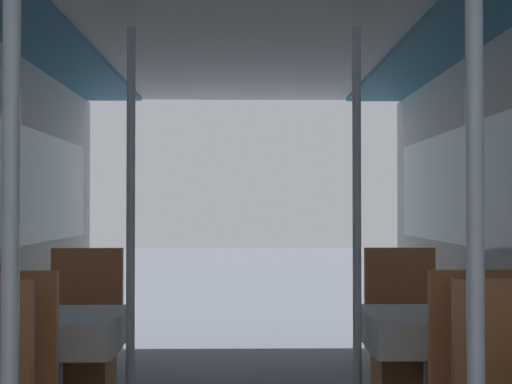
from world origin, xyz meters
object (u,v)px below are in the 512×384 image
dining_table_left_1 (54,336)px  support_pole_right_1 (358,245)px  support_pole_left_1 (131,245)px  chair_right_far_1 (407,373)px  support_pole_right_0 (477,286)px  dining_table_right_1 (433,335)px  support_pole_left_0 (11,287)px  chair_left_far_1 (81,374)px

dining_table_left_1 → support_pole_right_1: support_pole_right_1 is taller
support_pole_left_1 → chair_right_far_1: size_ratio=2.11×
support_pole_right_0 → dining_table_right_1: (0.37, 1.77, -0.44)m
support_pole_left_0 → dining_table_left_1: bearing=101.7°
chair_left_far_1 → support_pole_right_1: 1.74m
support_pole_right_1 → support_pole_right_0: bearing=-90.0°
support_pole_left_1 → chair_right_far_1: (1.46, 0.56, -0.75)m
support_pole_right_0 → chair_right_far_1: size_ratio=2.11×
dining_table_left_1 → chair_right_far_1: (1.83, 0.56, -0.32)m
dining_table_left_1 → dining_table_right_1: (1.83, 0.00, 0.00)m
chair_left_far_1 → support_pole_right_0: size_ratio=0.47×
chair_left_far_1 → dining_table_left_1: bearing=90.0°
support_pole_left_0 → dining_table_right_1: 2.33m
chair_left_far_1 → support_pole_left_1: 1.01m
support_pole_left_0 → support_pole_right_0: same height
dining_table_left_1 → chair_left_far_1: chair_left_far_1 is taller
support_pole_left_0 → dining_table_left_1: support_pole_left_0 is taller
chair_right_far_1 → support_pole_left_0: bearing=57.9°
chair_right_far_1 → support_pole_right_1: bearing=57.0°
support_pole_left_1 → dining_table_right_1: support_pole_left_1 is taller
dining_table_right_1 → support_pole_right_1: bearing=180.0°
support_pole_left_0 → support_pole_right_1: size_ratio=1.00×
support_pole_left_1 → support_pole_right_0: same height
dining_table_right_1 → support_pole_left_0: bearing=-129.6°
support_pole_left_1 → chair_right_far_1: 1.74m
chair_left_far_1 → support_pole_left_1: size_ratio=0.47×
support_pole_left_0 → dining_table_left_1: size_ratio=2.91×
dining_table_left_1 → chair_left_far_1: size_ratio=0.73×
chair_left_far_1 → dining_table_right_1: size_ratio=1.38×
chair_left_far_1 → support_pole_right_0: (1.46, -2.33, 0.75)m
dining_table_left_1 → chair_right_far_1: 1.94m
chair_right_far_1 → support_pole_right_0: bearing=81.1°
support_pole_left_0 → chair_right_far_1: size_ratio=2.11×
support_pole_left_0 → support_pole_right_0: bearing=0.0°
chair_right_far_1 → support_pole_right_1: support_pole_right_1 is taller
support_pole_right_1 → dining_table_right_1: bearing=0.0°
dining_table_right_1 → support_pole_right_1: support_pole_right_1 is taller
support_pole_right_1 → chair_right_far_1: bearing=57.0°
dining_table_right_1 → support_pole_left_1: bearing=180.0°
support_pole_left_0 → dining_table_left_1: (-0.37, 1.77, -0.44)m
chair_left_far_1 → support_pole_right_0: support_pole_right_0 is taller
chair_left_far_1 → chair_right_far_1: same height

